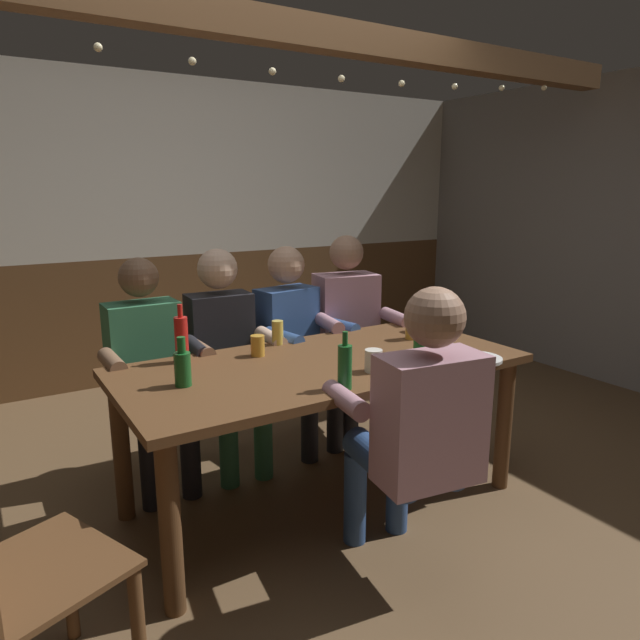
% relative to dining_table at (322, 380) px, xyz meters
% --- Properties ---
extents(ground_plane, '(6.96, 6.96, 0.00)m').
position_rel_dining_table_xyz_m(ground_plane, '(0.00, -0.03, -0.64)').
color(ground_plane, brown).
extents(back_wall_upper, '(5.80, 0.12, 1.38)m').
position_rel_dining_table_xyz_m(back_wall_upper, '(0.00, 2.41, 1.05)').
color(back_wall_upper, silver).
extents(back_wall_wainscot, '(5.80, 0.12, 1.00)m').
position_rel_dining_table_xyz_m(back_wall_wainscot, '(0.00, 2.41, -0.14)').
color(back_wall_wainscot, brown).
rests_on(back_wall_wainscot, ground_plane).
extents(ceiling_beam, '(5.22, 0.14, 0.16)m').
position_rel_dining_table_xyz_m(ceiling_beam, '(0.00, 0.51, 1.67)').
color(ceiling_beam, brown).
extents(dining_table, '(1.91, 0.90, 0.73)m').
position_rel_dining_table_xyz_m(dining_table, '(0.00, 0.00, 0.00)').
color(dining_table, brown).
rests_on(dining_table, ground_plane).
extents(person_0, '(0.51, 0.52, 1.19)m').
position_rel_dining_table_xyz_m(person_0, '(-0.64, 0.66, 0.02)').
color(person_0, '#33724C').
rests_on(person_0, ground_plane).
extents(person_1, '(0.51, 0.54, 1.21)m').
position_rel_dining_table_xyz_m(person_1, '(-0.22, 0.66, 0.03)').
color(person_1, black).
rests_on(person_1, ground_plane).
extents(person_2, '(0.54, 0.54, 1.20)m').
position_rel_dining_table_xyz_m(person_2, '(0.23, 0.67, 0.03)').
color(person_2, '#2D4C84').
rests_on(person_2, ground_plane).
extents(person_3, '(0.56, 0.59, 1.25)m').
position_rel_dining_table_xyz_m(person_3, '(0.63, 0.69, 0.05)').
color(person_3, '#B78493').
rests_on(person_3, ground_plane).
extents(person_4, '(0.56, 0.57, 1.20)m').
position_rel_dining_table_xyz_m(person_4, '(0.01, -0.67, 0.03)').
color(person_4, '#B78493').
rests_on(person_4, ground_plane).
extents(chair_empty_near_left, '(0.58, 0.58, 0.88)m').
position_rel_dining_table_xyz_m(chair_empty_near_left, '(-1.39, -0.58, -0.16)').
color(chair_empty_near_left, brown).
rests_on(chair_empty_near_left, ground_plane).
extents(condiment_caddy, '(0.14, 0.10, 0.05)m').
position_rel_dining_table_xyz_m(condiment_caddy, '(0.67, -0.06, 0.12)').
color(condiment_caddy, '#B2B7BC').
rests_on(condiment_caddy, dining_table).
extents(plate_0, '(0.23, 0.23, 0.01)m').
position_rel_dining_table_xyz_m(plate_0, '(0.64, -0.38, 0.10)').
color(plate_0, white).
rests_on(plate_0, dining_table).
extents(bottle_0, '(0.06, 0.06, 0.24)m').
position_rel_dining_table_xyz_m(bottle_0, '(-0.12, -0.37, 0.19)').
color(bottle_0, '#195923').
rests_on(bottle_0, dining_table).
extents(bottle_1, '(0.05, 0.05, 0.25)m').
position_rel_dining_table_xyz_m(bottle_1, '(0.37, -0.26, 0.19)').
color(bottle_1, '#195923').
rests_on(bottle_1, dining_table).
extents(bottle_2, '(0.06, 0.06, 0.28)m').
position_rel_dining_table_xyz_m(bottle_2, '(-0.57, 0.34, 0.21)').
color(bottle_2, red).
rests_on(bottle_2, dining_table).
extents(bottle_3, '(0.07, 0.07, 0.21)m').
position_rel_dining_table_xyz_m(bottle_3, '(-0.67, 0.01, 0.18)').
color(bottle_3, '#195923').
rests_on(bottle_3, dining_table).
extents(pint_glass_0, '(0.07, 0.07, 0.10)m').
position_rel_dining_table_xyz_m(pint_glass_0, '(-0.22, 0.24, 0.15)').
color(pint_glass_0, gold).
rests_on(pint_glass_0, dining_table).
extents(pint_glass_1, '(0.07, 0.07, 0.15)m').
position_rel_dining_table_xyz_m(pint_glass_1, '(0.63, 0.09, 0.17)').
color(pint_glass_1, gold).
rests_on(pint_glass_1, dining_table).
extents(pint_glass_2, '(0.08, 0.08, 0.14)m').
position_rel_dining_table_xyz_m(pint_glass_2, '(0.81, 0.19, 0.17)').
color(pint_glass_2, gold).
rests_on(pint_glass_2, dining_table).
extents(pint_glass_3, '(0.08, 0.08, 0.10)m').
position_rel_dining_table_xyz_m(pint_glass_3, '(0.11, -0.25, 0.15)').
color(pint_glass_3, white).
rests_on(pint_glass_3, dining_table).
extents(pint_glass_4, '(0.06, 0.06, 0.13)m').
position_rel_dining_table_xyz_m(pint_glass_4, '(-0.04, 0.38, 0.16)').
color(pint_glass_4, '#E5C64C').
rests_on(pint_glass_4, dining_table).
extents(string_lights, '(4.09, 0.04, 0.13)m').
position_rel_dining_table_xyz_m(string_lights, '(0.00, 0.46, 1.49)').
color(string_lights, '#F9EAB2').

